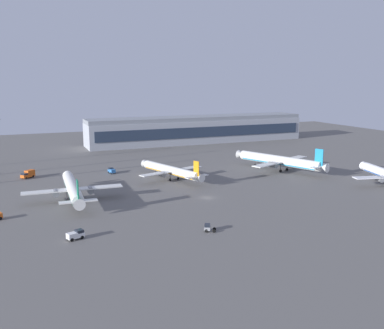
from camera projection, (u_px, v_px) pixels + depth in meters
ground_plane at (207, 198)px, 144.68m from camera, size 416.00×416.00×0.00m
terminal_building at (198, 129)px, 271.90m from camera, size 138.55×22.40×16.40m
airplane_terminal_side at (73, 189)px, 140.54m from camera, size 31.94×41.06×10.54m
airplane_near_gate at (171, 171)px, 170.53m from camera, size 28.51×36.25×9.55m
airplane_far_stand at (280, 161)px, 186.54m from camera, size 34.42×43.64×11.70m
pushback_tug at (208, 228)px, 112.31m from camera, size 3.56×3.05×2.05m
catering_truck at (28, 174)px, 173.64m from camera, size 5.83×5.45×3.05m
cargo_loader at (76, 235)px, 106.82m from camera, size 4.55×3.18×2.25m
baggage_tractor at (112, 171)px, 182.32m from camera, size 2.66×4.42×2.25m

